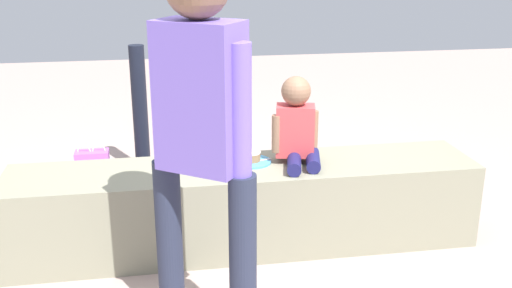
# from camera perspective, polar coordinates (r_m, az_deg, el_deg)

# --- Properties ---
(ground_plane) EXTENTS (12.00, 12.00, 0.00)m
(ground_plane) POSITION_cam_1_polar(r_m,az_deg,el_deg) (3.47, -1.03, -9.50)
(ground_plane) COLOR #AB9289
(concrete_ledge) EXTENTS (2.58, 0.50, 0.48)m
(concrete_ledge) POSITION_cam_1_polar(r_m,az_deg,el_deg) (3.37, -1.05, -5.93)
(concrete_ledge) COLOR gray
(concrete_ledge) RESTS_ON ground_plane
(child_seated) EXTENTS (0.28, 0.34, 0.48)m
(child_seated) POSITION_cam_1_polar(r_m,az_deg,el_deg) (3.27, 3.93, 1.75)
(child_seated) COLOR navy
(child_seated) RESTS_ON concrete_ledge
(adult_standing) EXTENTS (0.41, 0.35, 1.61)m
(adult_standing) POSITION_cam_1_polar(r_m,az_deg,el_deg) (2.37, -5.25, 2.19)
(adult_standing) COLOR #252C41
(adult_standing) RESTS_ON ground_plane
(cake_plate) EXTENTS (0.22, 0.22, 0.07)m
(cake_plate) POSITION_cam_1_polar(r_m,az_deg,el_deg) (3.32, -0.43, -1.44)
(cake_plate) COLOR #4CA5D8
(cake_plate) RESTS_ON concrete_ledge
(gift_bag) EXTENTS (0.23, 0.13, 0.31)m
(gift_bag) POSITION_cam_1_polar(r_m,az_deg,el_deg) (4.36, -15.28, -2.25)
(gift_bag) COLOR #B259BF
(gift_bag) RESTS_ON ground_plane
(railing_post) EXTENTS (0.36, 0.36, 0.96)m
(railing_post) POSITION_cam_1_polar(r_m,az_deg,el_deg) (4.47, -10.90, 1.48)
(railing_post) COLOR black
(railing_post) RESTS_ON ground_plane
(water_bottle_near_gift) EXTENTS (0.06, 0.06, 0.23)m
(water_bottle_near_gift) POSITION_cam_1_polar(r_m,az_deg,el_deg) (4.08, 12.19, -3.94)
(water_bottle_near_gift) COLOR silver
(water_bottle_near_gift) RESTS_ON ground_plane
(water_bottle_far_side) EXTENTS (0.06, 0.06, 0.21)m
(water_bottle_far_side) POSITION_cam_1_polar(r_m,az_deg,el_deg) (3.78, -11.17, -5.78)
(water_bottle_far_side) COLOR silver
(water_bottle_far_side) RESTS_ON ground_plane
(party_cup_red) EXTENTS (0.08, 0.08, 0.10)m
(party_cup_red) POSITION_cam_1_polar(r_m,az_deg,el_deg) (4.03, 3.66, -4.57)
(party_cup_red) COLOR red
(party_cup_red) RESTS_ON ground_plane
(cake_box_white) EXTENTS (0.39, 0.37, 0.13)m
(cake_box_white) POSITION_cam_1_polar(r_m,az_deg,el_deg) (3.91, -17.74, -6.04)
(cake_box_white) COLOR white
(cake_box_white) RESTS_ON ground_plane
(handbag_black_leather) EXTENTS (0.33, 0.11, 0.34)m
(handbag_black_leather) POSITION_cam_1_polar(r_m,az_deg,el_deg) (4.20, -7.04, -2.75)
(handbag_black_leather) COLOR black
(handbag_black_leather) RESTS_ON ground_plane
(handbag_brown_canvas) EXTENTS (0.31, 0.14, 0.31)m
(handbag_brown_canvas) POSITION_cam_1_polar(r_m,az_deg,el_deg) (4.33, 12.82, -2.62)
(handbag_brown_canvas) COLOR brown
(handbag_brown_canvas) RESTS_ON ground_plane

